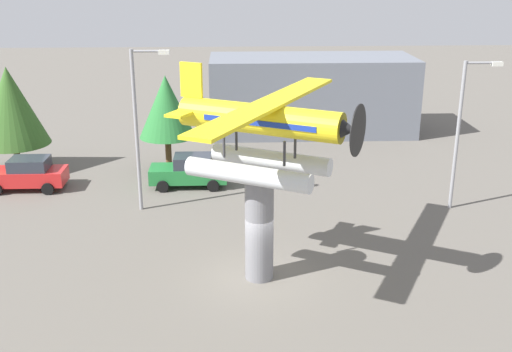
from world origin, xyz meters
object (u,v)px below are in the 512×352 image
car_mid_green (190,171)px  floatplane_monument (263,132)px  display_pedestal (259,228)px  streetlight_secondary (463,125)px  storefront_building (311,95)px  car_near_red (27,174)px  tree_west (11,106)px  tree_east (166,107)px  streetlight_primary (140,120)px

car_mid_green → floatplane_monument: bearing=108.0°
display_pedestal → floatplane_monument: size_ratio=0.43×
streetlight_secondary → storefront_building: streetlight_secondary is taller
car_near_red → streetlight_secondary: size_ratio=0.57×
car_mid_green → tree_west: tree_west is taller
car_near_red → tree_west: (-1.54, 3.18, 3.02)m
display_pedestal → tree_west: bearing=135.0°
storefront_building → tree_west: bearing=-155.6°
car_near_red → car_mid_green: size_ratio=1.00×
storefront_building → tree_east: (-9.49, -8.65, 1.15)m
car_near_red → car_mid_green: bearing=-179.3°
tree_east → streetlight_secondary: bearing=-23.6°
tree_west → tree_east: (8.91, -0.29, -0.05)m
display_pedestal → streetlight_primary: streetlight_primary is taller
storefront_building → tree_west: (-18.40, -8.36, 1.20)m
display_pedestal → car_mid_green: size_ratio=1.00×
car_mid_green → tree_west: bearing=-16.6°
car_near_red → tree_east: size_ratio=0.74×
display_pedestal → streetlight_primary: bearing=126.4°
car_near_red → storefront_building: storefront_building is taller
display_pedestal → car_mid_green: display_pedestal is taller
streetlight_secondary → storefront_building: size_ratio=0.51×
tree_west → car_near_red: bearing=-64.2°
display_pedestal → car_mid_green: (-3.33, 10.57, -1.23)m
floatplane_monument → tree_east: bearing=137.6°
floatplane_monument → tree_west: (-13.75, 13.70, -1.99)m
streetlight_primary → storefront_building: (10.14, 14.72, -1.90)m
car_near_red → tree_east: (7.37, 2.90, 2.97)m
storefront_building → tree_east: 12.89m
display_pedestal → tree_west: 19.37m
floatplane_monument → streetlight_primary: bearing=154.5°
car_mid_green → streetlight_primary: streetlight_primary is taller
floatplane_monument → car_mid_green: floatplane_monument is taller
car_near_red → display_pedestal: bearing=139.2°
streetlight_secondary → storefront_building: 16.16m
streetlight_secondary → tree_west: size_ratio=1.19×
tree_east → car_mid_green: bearing=-63.4°
car_mid_green → streetlight_primary: 5.37m
storefront_building → car_near_red: bearing=-145.6°
streetlight_primary → car_near_red: bearing=154.7°
car_near_red → car_mid_green: same height
car_near_red → car_mid_green: 8.77m
car_near_red → streetlight_primary: size_ratio=0.53×
car_near_red → floatplane_monument: bearing=139.3°
streetlight_primary → tree_east: size_ratio=1.40×
car_mid_green → tree_west: (-10.30, 3.07, 3.02)m
streetlight_secondary → storefront_building: bearing=109.6°
floatplane_monument → storefront_building: 22.77m
streetlight_secondary → tree_west: (-23.78, 6.79, -0.41)m
display_pedestal → tree_east: 14.27m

